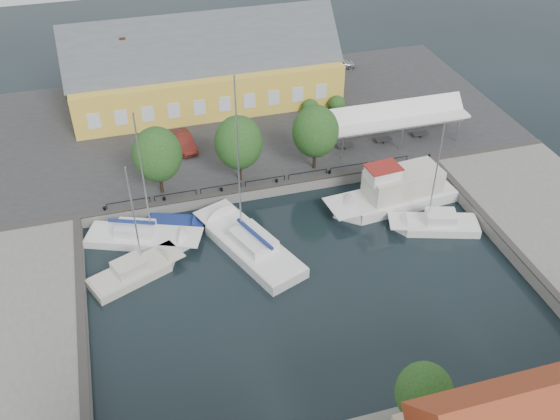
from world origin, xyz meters
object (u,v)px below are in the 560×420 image
car_silver (340,63)px  car_red (184,142)px  east_boat_a (436,226)px  launch_nw (175,225)px  warehouse (199,71)px  west_boat_a (141,238)px  tent_canopy (395,117)px  west_boat_b (135,274)px  trawler (396,194)px  center_sailboat (250,247)px

car_silver → car_red: size_ratio=0.84×
east_boat_a → launch_nw: (-20.88, 6.40, -0.17)m
warehouse → west_boat_a: (-8.85, -21.36, -4.16)m
tent_canopy → west_boat_b: size_ratio=1.37×
trawler → west_boat_b: size_ratio=1.18×
car_silver → center_sailboat: 34.12m
car_red → center_sailboat: bearing=-88.2°
tent_canopy → car_silver: bearing=86.6°
center_sailboat → west_boat_b: (-9.16, -0.50, -0.10)m
car_red → launch_nw: size_ratio=0.85×
car_red → east_boat_a: east_boat_a is taller
east_boat_a → west_boat_a: west_boat_a is taller
warehouse → tent_canopy: size_ratio=2.04×
west_boat_a → car_red: bearing=65.1°
tent_canopy → east_boat_a: 13.20m
center_sailboat → car_silver: bearing=57.6°
warehouse → car_red: (-3.36, -9.52, -2.70)m
warehouse → car_red: warehouse is taller
warehouse → east_boat_a: bearing=-60.6°
car_red → east_boat_a: 24.99m
tent_canopy → car_red: bearing=167.7°
trawler → west_boat_a: size_ratio=0.98×
trawler → west_boat_a: bearing=177.6°
center_sailboat → west_boat_a: bearing=156.3°
west_boat_a → trawler: bearing=-2.4°
center_sailboat → west_boat_a: (-8.23, 3.61, -0.09)m
trawler → tent_canopy: bearing=67.7°
car_silver → launch_nw: (-23.60, -23.92, -1.54)m
east_boat_a → west_boat_b: size_ratio=1.05×
car_silver → launch_nw: car_silver is taller
car_red → west_boat_b: 17.26m
center_sailboat → west_boat_b: size_ratio=1.50×
tent_canopy → trawler: 9.48m
tent_canopy → car_red: 20.51m
warehouse → trawler: warehouse is taller
east_boat_a → launch_nw: bearing=163.0°
center_sailboat → west_boat_a: 8.99m
center_sailboat → launch_nw: center_sailboat is taller
center_sailboat → trawler: (13.76, 2.69, 0.66)m
west_boat_a → launch_nw: size_ratio=2.38×
car_silver → west_boat_a: (-26.49, -25.19, -1.36)m
east_boat_a → launch_nw: east_boat_a is taller
west_boat_a → tent_canopy: bearing=16.4°
trawler → west_boat_b: bearing=-172.1°
warehouse → center_sailboat: size_ratio=1.87×
trawler → west_boat_b: 23.15m
car_silver → center_sailboat: (-18.26, -28.80, -1.27)m
launch_nw → east_boat_a: bearing=-17.0°
car_silver → launch_nw: size_ratio=0.72×
tent_canopy → east_boat_a: size_ratio=1.31×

